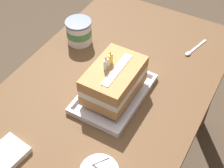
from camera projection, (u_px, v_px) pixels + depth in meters
dining_table at (110, 100)px, 1.32m from camera, size 1.18×0.74×0.69m
foil_tray at (114, 94)px, 1.20m from camera, size 0.32×0.21×0.02m
birthday_cake at (114, 80)px, 1.14m from camera, size 0.23×0.16×0.17m
ice_cream_tub at (79, 32)px, 1.39m from camera, size 0.11×0.11×0.11m
serving_spoon_near_tray at (192, 51)px, 1.37m from camera, size 0.15×0.05×0.01m
napkin_pile at (8, 153)px, 1.02m from camera, size 0.12×0.12×0.02m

